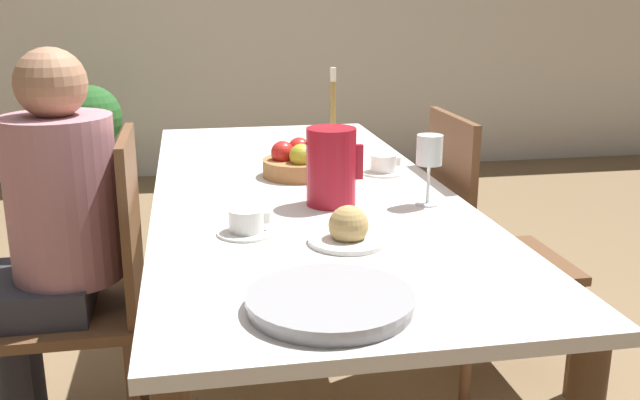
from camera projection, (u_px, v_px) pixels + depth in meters
name	position (u px, v px, depth m)	size (l,w,h in m)	color
ground_plane	(302.00, 400.00, 2.36)	(20.00, 20.00, 0.00)	#7F6647
dining_table	(301.00, 215.00, 2.18)	(0.87, 2.12, 0.73)	silver
chair_person_side	(93.00, 289.00, 2.03)	(0.42, 0.42, 0.93)	brown
chair_opposite	(481.00, 246.00, 2.38)	(0.42, 0.42, 0.93)	brown
person_seated	(53.00, 223.00, 1.97)	(0.39, 0.41, 1.16)	#33333D
red_pitcher	(331.00, 166.00, 1.95)	(0.16, 0.14, 0.21)	#A31423
wine_glass_water	(429.00, 153.00, 1.94)	(0.07, 0.07, 0.20)	white
teacup_near_person	(247.00, 223.00, 1.73)	(0.15, 0.15, 0.06)	white
teacup_across	(383.00, 165.00, 2.32)	(0.15, 0.15, 0.06)	white
serving_tray	(330.00, 301.00, 1.32)	(0.32, 0.32, 0.03)	#9E9EA3
bread_plate	(348.00, 230.00, 1.67)	(0.19, 0.19, 0.09)	white
fruit_bowl	(299.00, 162.00, 2.28)	(0.23, 0.23, 0.12)	#9E6B3D
candlestick_tall	(333.00, 119.00, 2.64)	(0.06, 0.06, 0.31)	olive
potted_plant	(91.00, 130.00, 4.55)	(0.41, 0.41, 0.75)	beige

